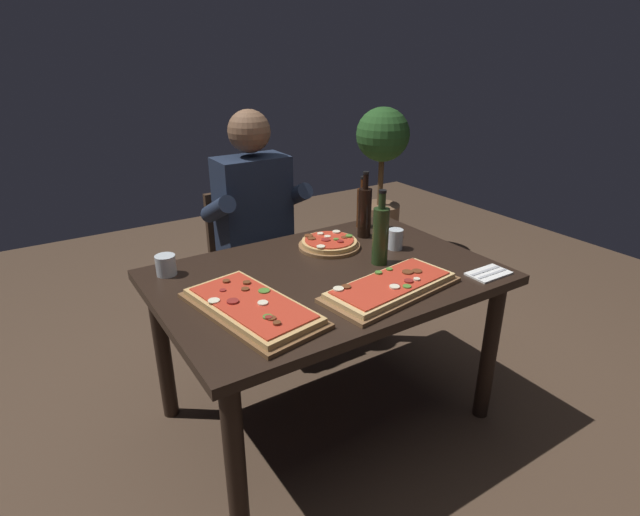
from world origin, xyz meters
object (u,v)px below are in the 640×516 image
at_px(dining_table, 326,293).
at_px(pizza_rectangular_front, 391,287).
at_px(pizza_rectangular_left, 252,307).
at_px(vinegar_bottle_green, 365,211).
at_px(pizza_round_far, 329,244).
at_px(wine_bottle_dark, 363,206).
at_px(oil_bottle_amber, 381,234).
at_px(diner_chair, 250,259).
at_px(seated_diner, 257,223).
at_px(potted_plant_corner, 381,170).
at_px(tumbler_far_side, 166,266).
at_px(tumbler_near_camera, 395,239).

xyz_separation_m(dining_table, pizza_rectangular_front, (0.12, -0.28, 0.12)).
height_order(pizza_rectangular_front, pizza_rectangular_left, same).
xyz_separation_m(dining_table, vinegar_bottle_green, (0.40, 0.26, 0.23)).
height_order(pizza_rectangular_front, pizza_round_far, same).
bearing_deg(wine_bottle_dark, pizza_rectangular_left, -149.56).
bearing_deg(oil_bottle_amber, vinegar_bottle_green, 64.19).
bearing_deg(wine_bottle_dark, diner_chair, 133.28).
bearing_deg(seated_diner, pizza_round_far, -75.63).
height_order(wine_bottle_dark, potted_plant_corner, potted_plant_corner).
relative_size(dining_table, seated_diner, 1.05).
height_order(dining_table, pizza_rectangular_front, pizza_rectangular_front).
bearing_deg(tumbler_far_side, potted_plant_corner, 29.29).
relative_size(dining_table, wine_bottle_dark, 5.20).
relative_size(pizza_rectangular_front, tumbler_far_side, 6.95).
xyz_separation_m(pizza_rectangular_front, oil_bottle_amber, (0.14, 0.24, 0.11)).
distance_m(pizza_round_far, potted_plant_corner, 1.90).
xyz_separation_m(pizza_rectangular_left, wine_bottle_dark, (0.89, 0.52, 0.09)).
bearing_deg(vinegar_bottle_green, seated_diner, 127.18).
relative_size(pizza_rectangular_front, vinegar_bottle_green, 1.81).
xyz_separation_m(pizza_rectangular_left, oil_bottle_amber, (0.66, 0.10, 0.11)).
relative_size(oil_bottle_amber, diner_chair, 0.38).
bearing_deg(pizza_rectangular_front, tumbler_near_camera, 47.50).
xyz_separation_m(pizza_rectangular_left, diner_chair, (0.45, 0.99, -0.27)).
bearing_deg(potted_plant_corner, pizza_rectangular_left, -139.54).
distance_m(oil_bottle_amber, tumbler_near_camera, 0.21).
bearing_deg(tumbler_near_camera, vinegar_bottle_green, 96.29).
distance_m(pizza_rectangular_front, pizza_rectangular_left, 0.55).
distance_m(pizza_rectangular_front, oil_bottle_amber, 0.30).
bearing_deg(pizza_rectangular_left, tumbler_far_side, 108.32).
height_order(vinegar_bottle_green, diner_chair, vinegar_bottle_green).
bearing_deg(pizza_rectangular_front, oil_bottle_amber, 60.53).
relative_size(pizza_rectangular_left, wine_bottle_dark, 2.26).
xyz_separation_m(diner_chair, seated_diner, (0.00, -0.12, 0.26)).
bearing_deg(vinegar_bottle_green, diner_chair, 121.17).
height_order(tumbler_far_side, potted_plant_corner, potted_plant_corner).
relative_size(dining_table, pizza_round_far, 4.81).
bearing_deg(pizza_rectangular_left, pizza_rectangular_front, -15.33).
distance_m(dining_table, vinegar_bottle_green, 0.53).
height_order(oil_bottle_amber, seated_diner, seated_diner).
height_order(vinegar_bottle_green, tumbler_far_side, vinegar_bottle_green).
bearing_deg(oil_bottle_amber, tumbler_near_camera, 28.77).
relative_size(vinegar_bottle_green, tumbler_near_camera, 3.45).
xyz_separation_m(diner_chair, potted_plant_corner, (1.51, 0.68, 0.20)).
distance_m(pizza_rectangular_front, diner_chair, 1.17).
height_order(oil_bottle_amber, tumbler_far_side, oil_bottle_amber).
height_order(tumbler_far_side, diner_chair, diner_chair).
distance_m(vinegar_bottle_green, potted_plant_corner, 1.72).
bearing_deg(pizza_round_far, seated_diner, 104.37).
bearing_deg(pizza_round_far, diner_chair, 101.69).
bearing_deg(diner_chair, pizza_rectangular_front, -86.18).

